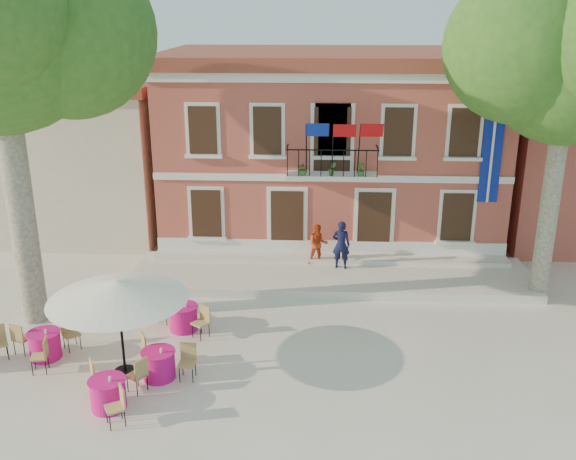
# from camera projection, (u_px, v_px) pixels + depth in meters

# --- Properties ---
(ground) EXTENTS (90.00, 90.00, 0.00)m
(ground) POSITION_uv_depth(u_px,v_px,m) (263.00, 339.00, 18.63)
(ground) COLOR beige
(ground) RESTS_ON ground
(main_building) EXTENTS (13.50, 9.59, 7.50)m
(main_building) POSITION_uv_depth(u_px,v_px,m) (330.00, 143.00, 26.73)
(main_building) COLOR #A64F3C
(main_building) RESTS_ON ground
(neighbor_west) EXTENTS (9.40, 9.40, 6.40)m
(neighbor_west) POSITION_uv_depth(u_px,v_px,m) (70.00, 148.00, 28.39)
(neighbor_west) COLOR beige
(neighbor_west) RESTS_ON ground
(terrace) EXTENTS (14.00, 3.40, 0.30)m
(terrace) POSITION_uv_depth(u_px,v_px,m) (330.00, 276.00, 22.64)
(terrace) COLOR silver
(terrace) RESTS_ON ground
(plane_tree_east) EXTENTS (5.36, 5.36, 10.52)m
(plane_tree_east) POSITION_uv_depth(u_px,v_px,m) (571.00, 56.00, 18.73)
(plane_tree_east) COLOR #A59E84
(plane_tree_east) RESTS_ON ground
(patio_umbrella) EXTENTS (3.55, 3.55, 2.64)m
(patio_umbrella) POSITION_uv_depth(u_px,v_px,m) (118.00, 290.00, 16.12)
(patio_umbrella) COLOR black
(patio_umbrella) RESTS_ON ground
(pedestrian_navy) EXTENTS (0.70, 0.52, 1.75)m
(pedestrian_navy) POSITION_uv_depth(u_px,v_px,m) (341.00, 245.00, 22.68)
(pedestrian_navy) COLOR black
(pedestrian_navy) RESTS_ON terrace
(pedestrian_orange) EXTENTS (0.79, 0.65, 1.49)m
(pedestrian_orange) POSITION_uv_depth(u_px,v_px,m) (318.00, 244.00, 23.07)
(pedestrian_orange) COLOR #C23C16
(pedestrian_orange) RESTS_ON terrace
(cafe_table_0) EXTENTS (1.83, 1.78, 0.95)m
(cafe_table_0) POSITION_uv_depth(u_px,v_px,m) (45.00, 344.00, 17.49)
(cafe_table_0) COLOR #C81268
(cafe_table_0) RESTS_ON ground
(cafe_table_1) EXTENTS (1.32, 1.87, 0.95)m
(cafe_table_1) POSITION_uv_depth(u_px,v_px,m) (108.00, 393.00, 15.28)
(cafe_table_1) COLOR #C81268
(cafe_table_1) RESTS_ON ground
(cafe_table_3) EXTENTS (1.65, 1.87, 0.95)m
(cafe_table_3) POSITION_uv_depth(u_px,v_px,m) (159.00, 363.00, 16.53)
(cafe_table_3) COLOR #C81268
(cafe_table_3) RESTS_ON ground
(cafe_table_4) EXTENTS (1.78, 1.50, 0.95)m
(cafe_table_4) POSITION_uv_depth(u_px,v_px,m) (183.00, 317.00, 19.04)
(cafe_table_4) COLOR #C81268
(cafe_table_4) RESTS_ON ground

